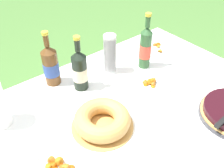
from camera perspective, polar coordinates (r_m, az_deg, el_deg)
The scene contains 9 objects.
garden_table at distance 1.32m, azimuth 5.20°, elevation -7.79°, with size 1.50×1.10×0.77m.
tablecloth at distance 1.28m, azimuth 5.35°, elevation -5.93°, with size 1.51×1.11×0.10m.
bundt_cake at distance 1.15m, azimuth -2.25°, elevation -8.22°, with size 0.29×0.29×0.08m.
cup_stack at distance 1.44m, azimuth -0.50°, elevation 6.85°, with size 0.07×0.07×0.24m.
cider_bottle_green at distance 1.49m, azimuth 7.64°, elevation 8.30°, with size 0.07×0.07×0.34m.
cider_bottle_amber at distance 1.39m, azimuth -13.83°, elevation 4.19°, with size 0.09×0.09×0.32m.
juice_bottle_red at distance 1.33m, azimuth -7.37°, elevation 3.19°, with size 0.08×0.08×0.31m.
snack_plate_near at distance 1.41m, azimuth 9.04°, elevation 0.03°, with size 0.22×0.22×0.06m.
snack_plate_right at distance 1.74m, azimuth 9.51°, elevation 8.15°, with size 0.23×0.23×0.05m.
Camera 1 is at (-0.66, -0.63, 1.65)m, focal length 40.00 mm.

